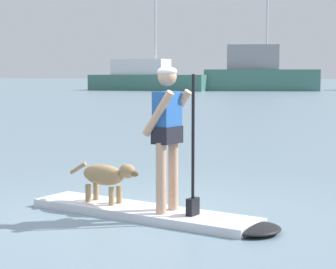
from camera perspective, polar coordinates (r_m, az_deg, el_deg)
name	(u,v)px	position (r m, az deg, el deg)	size (l,w,h in m)	color
ground_plane	(142,216)	(7.61, -2.37, -7.46)	(400.00, 400.00, 0.00)	slate
paddleboard	(158,214)	(7.47, -0.95, -7.31)	(3.32, 1.46, 0.10)	silver
person_paddler	(168,129)	(7.23, 0.03, 0.54)	(0.66, 0.56, 1.70)	tan
dog	(107,176)	(7.85, -5.64, -3.79)	(1.07, 0.39, 0.52)	#997A51
moored_boat_port	(147,78)	(64.76, -1.89, 5.15)	(13.00, 4.67, 12.35)	#3F7266
moored_boat_far_port	(258,73)	(64.11, 8.26, 5.54)	(11.90, 6.02, 11.79)	#3F7266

